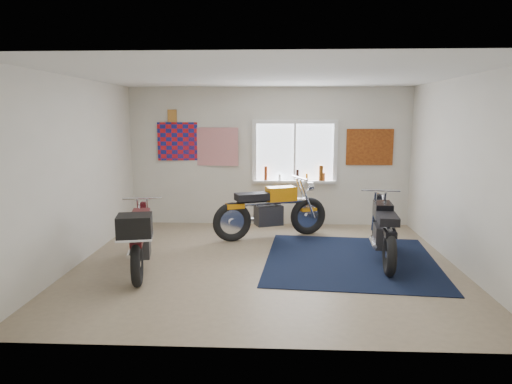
{
  "coord_description": "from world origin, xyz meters",
  "views": [
    {
      "loc": [
        0.15,
        -6.47,
        2.15
      ],
      "look_at": [
        -0.16,
        0.4,
        1.0
      ],
      "focal_mm": 32.0,
      "sensor_mm": 36.0,
      "label": 1
    }
  ],
  "objects_px": {
    "navy_rug": "(350,260)",
    "yellow_triumph": "(271,212)",
    "black_chrome_bike": "(383,232)",
    "maroon_tourer": "(140,238)"
  },
  "relations": [
    {
      "from": "navy_rug",
      "to": "yellow_triumph",
      "type": "xyz_separation_m",
      "value": [
        -1.22,
        1.26,
        0.47
      ]
    },
    {
      "from": "yellow_triumph",
      "to": "black_chrome_bike",
      "type": "height_order",
      "value": "yellow_triumph"
    },
    {
      "from": "maroon_tourer",
      "to": "black_chrome_bike",
      "type": "bearing_deg",
      "value": -90.33
    },
    {
      "from": "navy_rug",
      "to": "yellow_triumph",
      "type": "height_order",
      "value": "yellow_triumph"
    },
    {
      "from": "navy_rug",
      "to": "maroon_tourer",
      "type": "relative_size",
      "value": 1.38
    },
    {
      "from": "maroon_tourer",
      "to": "navy_rug",
      "type": "bearing_deg",
      "value": -89.05
    },
    {
      "from": "yellow_triumph",
      "to": "maroon_tourer",
      "type": "xyz_separation_m",
      "value": [
        -1.77,
        -1.95,
        0.03
      ]
    },
    {
      "from": "navy_rug",
      "to": "black_chrome_bike",
      "type": "xyz_separation_m",
      "value": [
        0.48,
        0.03,
        0.44
      ]
    },
    {
      "from": "navy_rug",
      "to": "black_chrome_bike",
      "type": "bearing_deg",
      "value": 3.44
    },
    {
      "from": "black_chrome_bike",
      "to": "maroon_tourer",
      "type": "distance_m",
      "value": 3.54
    }
  ]
}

